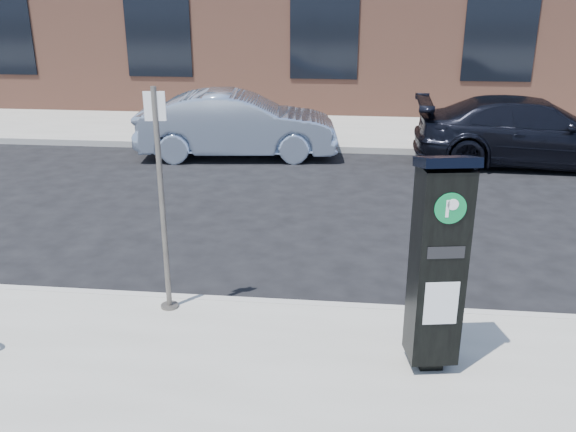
# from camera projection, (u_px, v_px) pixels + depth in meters

# --- Properties ---
(ground) EXTENTS (120.00, 120.00, 0.00)m
(ground) POSITION_uv_depth(u_px,v_px,m) (268.00, 311.00, 7.48)
(ground) COLOR black
(ground) RESTS_ON ground
(sidewalk_far) EXTENTS (60.00, 12.00, 0.15)m
(sidewalk_far) POSITION_uv_depth(u_px,v_px,m) (326.00, 106.00, 20.52)
(sidewalk_far) COLOR gray
(sidewalk_far) RESTS_ON ground
(curb_near) EXTENTS (60.00, 0.12, 0.16)m
(curb_near) POSITION_uv_depth(u_px,v_px,m) (267.00, 306.00, 7.43)
(curb_near) COLOR #9E9B93
(curb_near) RESTS_ON ground
(curb_far) EXTENTS (60.00, 0.12, 0.16)m
(curb_far) POSITION_uv_depth(u_px,v_px,m) (313.00, 149.00, 14.94)
(curb_far) COLOR #9E9B93
(curb_far) RESTS_ON ground
(parking_kiosk) EXTENTS (0.57, 0.52, 2.20)m
(parking_kiosk) POSITION_uv_depth(u_px,v_px,m) (438.00, 263.00, 5.75)
(parking_kiosk) COLOR black
(parking_kiosk) RESTS_ON sidewalk_near
(sign_pole) EXTENTS (0.23, 0.21, 2.60)m
(sign_pole) POSITION_uv_depth(u_px,v_px,m) (162.00, 205.00, 6.82)
(sign_pole) COLOR #524D48
(sign_pole) RESTS_ON sidewalk_near
(car_silver) EXTENTS (4.79, 2.14, 1.53)m
(car_silver) POSITION_uv_depth(u_px,v_px,m) (237.00, 125.00, 14.30)
(car_silver) COLOR #9CADC7
(car_silver) RESTS_ON ground
(car_dark) EXTENTS (5.23, 2.29, 1.50)m
(car_dark) POSITION_uv_depth(u_px,v_px,m) (531.00, 132.00, 13.62)
(car_dark) COLOR black
(car_dark) RESTS_ON ground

